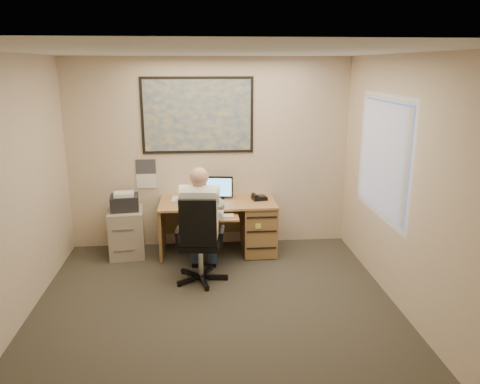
{
  "coord_description": "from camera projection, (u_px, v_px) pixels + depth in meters",
  "views": [
    {
      "loc": [
        -0.14,
        -4.34,
        2.58
      ],
      "look_at": [
        0.35,
        1.3,
        1.04
      ],
      "focal_mm": 35.0,
      "sensor_mm": 36.0,
      "label": 1
    }
  ],
  "objects": [
    {
      "name": "world_map",
      "position": [
        198.0,
        116.0,
        6.5
      ],
      "size": [
        1.56,
        0.03,
        1.06
      ],
      "primitive_type": "cube",
      "color": "#1E4C93",
      "rests_on": "room_shell"
    },
    {
      "name": "desk",
      "position": [
        242.0,
        222.0,
        6.61
      ],
      "size": [
        1.6,
        0.97,
        1.07
      ],
      "color": "#B6814E",
      "rests_on": "ground"
    },
    {
      "name": "person",
      "position": [
        200.0,
        225.0,
        5.66
      ],
      "size": [
        0.68,
        0.91,
        1.42
      ],
      "primitive_type": null,
      "rotation": [
        0.0,
        0.0,
        -0.1
      ],
      "color": "white",
      "rests_on": "office_chair"
    },
    {
      "name": "window_blinds",
      "position": [
        383.0,
        157.0,
        5.39
      ],
      "size": [
        0.06,
        1.4,
        1.3
      ],
      "primitive_type": null,
      "color": "beige",
      "rests_on": "room_shell"
    },
    {
      "name": "filing_cabinet",
      "position": [
        126.0,
        228.0,
        6.5
      ],
      "size": [
        0.53,
        0.61,
        0.91
      ],
      "rotation": [
        0.0,
        0.0,
        0.11
      ],
      "color": "#A89987",
      "rests_on": "ground"
    },
    {
      "name": "room_shell",
      "position": [
        215.0,
        197.0,
        4.51
      ],
      "size": [
        4.0,
        4.5,
        2.7
      ],
      "color": "#343028",
      "rests_on": "ground"
    },
    {
      "name": "wall_calendar",
      "position": [
        146.0,
        174.0,
        6.66
      ],
      "size": [
        0.28,
        0.01,
        0.42
      ],
      "primitive_type": "cube",
      "color": "white",
      "rests_on": "room_shell"
    },
    {
      "name": "office_chair",
      "position": [
        201.0,
        257.0,
        5.68
      ],
      "size": [
        0.72,
        0.72,
        1.11
      ],
      "rotation": [
        0.0,
        0.0,
        -0.1
      ],
      "color": "black",
      "rests_on": "ground"
    }
  ]
}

